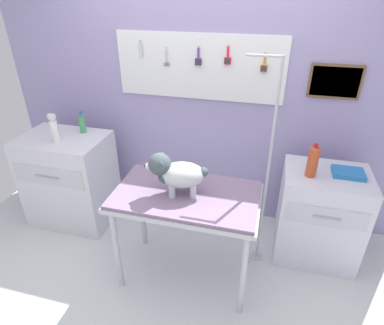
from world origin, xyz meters
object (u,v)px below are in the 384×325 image
at_px(dog, 176,173).
at_px(soda_bottle, 313,161).
at_px(grooming_arm, 266,179).
at_px(cabinet_right, 319,215).
at_px(pump_bottle_white, 82,124).
at_px(grooming_table, 186,202).
at_px(counter_left, 70,179).

distance_m(dog, soda_bottle, 1.07).
relative_size(grooming_arm, dog, 4.02).
relative_size(cabinet_right, soda_bottle, 3.05).
bearing_deg(pump_bottle_white, grooming_table, -26.74).
height_order(cabinet_right, pump_bottle_white, pump_bottle_white).
height_order(grooming_table, counter_left, counter_left).
distance_m(grooming_arm, pump_bottle_white, 1.77).
bearing_deg(grooming_arm, pump_bottle_white, 171.44).
xyz_separation_m(grooming_arm, dog, (-0.63, -0.36, 0.17)).
height_order(pump_bottle_white, soda_bottle, pump_bottle_white).
relative_size(cabinet_right, pump_bottle_white, 3.91).
bearing_deg(pump_bottle_white, grooming_arm, -8.56).
relative_size(dog, cabinet_right, 0.52).
bearing_deg(grooming_arm, dog, -150.38).
xyz_separation_m(grooming_table, dog, (-0.07, -0.02, 0.26)).
xyz_separation_m(grooming_table, soda_bottle, (0.89, 0.46, 0.23)).
height_order(dog, soda_bottle, dog).
distance_m(grooming_table, cabinet_right, 1.21).
bearing_deg(grooming_table, counter_left, 161.55).
bearing_deg(counter_left, grooming_arm, -3.27).
xyz_separation_m(grooming_arm, soda_bottle, (0.33, 0.12, 0.14)).
height_order(grooming_table, soda_bottle, soda_bottle).
relative_size(dog, pump_bottle_white, 2.04).
bearing_deg(cabinet_right, grooming_table, -153.18).
distance_m(grooming_arm, counter_left, 1.93).
bearing_deg(dog, cabinet_right, 26.21).
bearing_deg(counter_left, dog, -20.22).
xyz_separation_m(grooming_arm, cabinet_right, (0.49, 0.19, -0.41)).
bearing_deg(dog, soda_bottle, 26.35).
distance_m(grooming_table, soda_bottle, 1.03).
height_order(grooming_arm, dog, grooming_arm).
distance_m(dog, cabinet_right, 1.37).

